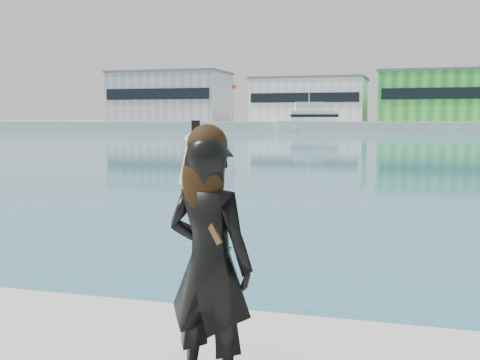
{
  "coord_description": "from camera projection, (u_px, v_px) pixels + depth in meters",
  "views": [
    {
      "loc": [
        0.52,
        -4.26,
        2.58
      ],
      "look_at": [
        -0.73,
        0.02,
        2.12
      ],
      "focal_mm": 45.0,
      "sensor_mm": 36.0,
      "label": 1
    }
  ],
  "objects": [
    {
      "name": "flagpole_left",
      "position": [
        231.0,
        100.0,
        129.93
      ],
      "size": [
        1.28,
        0.16,
        8.0
      ],
      "color": "silver",
      "rests_on": "far_quay"
    },
    {
      "name": "far_quay",
      "position": [
        413.0,
        126.0,
        128.53
      ],
      "size": [
        320.0,
        40.0,
        2.0
      ],
      "primitive_type": "cube",
      "color": "#9E9E99",
      "rests_on": "ground"
    },
    {
      "name": "warehouse_white",
      "position": [
        310.0,
        100.0,
        132.14
      ],
      "size": [
        24.48,
        15.35,
        9.5
      ],
      "color": "silver",
      "rests_on": "far_quay"
    },
    {
      "name": "woman",
      "position": [
        209.0,
        257.0,
        3.86
      ],
      "size": [
        0.69,
        0.53,
        1.77
      ],
      "rotation": [
        0.0,
        0.0,
        2.91
      ],
      "color": "black",
      "rests_on": "near_quay"
    },
    {
      "name": "warehouse_green",
      "position": [
        454.0,
        96.0,
        123.74
      ],
      "size": [
        30.6,
        16.36,
        10.5
      ],
      "color": "green",
      "rests_on": "far_quay"
    },
    {
      "name": "buoy_far",
      "position": [
        196.0,
        134.0,
        100.44
      ],
      "size": [
        0.5,
        0.5,
        0.5
      ],
      "primitive_type": "sphere",
      "color": "yellow",
      "rests_on": "ground"
    },
    {
      "name": "warehouse_grey_left",
      "position": [
        171.0,
        97.0,
        141.23
      ],
      "size": [
        26.52,
        16.36,
        11.5
      ],
      "color": "gray",
      "rests_on": "far_quay"
    },
    {
      "name": "motor_yacht",
      "position": [
        316.0,
        121.0,
        117.45
      ],
      "size": [
        16.87,
        8.75,
        7.59
      ],
      "rotation": [
        0.0,
        0.0,
        0.27
      ],
      "color": "white",
      "rests_on": "ground"
    }
  ]
}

